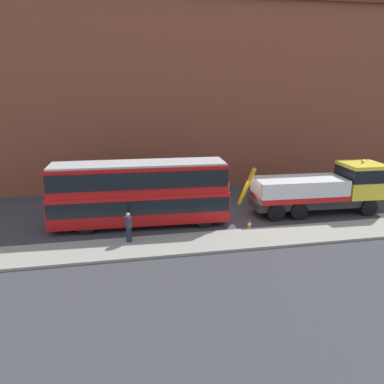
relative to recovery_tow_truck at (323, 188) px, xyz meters
The scene contains 7 objects.
ground_plane 6.30m from the recovery_tow_truck, behind, with size 120.00×120.00×0.00m, color #38383D.
near_kerb 7.24m from the recovery_tow_truck, 148.89° to the right, with size 60.00×2.80×0.15m, color gray.
building_facade 12.34m from the recovery_tow_truck, 124.62° to the left, with size 60.00×1.50×16.00m.
recovery_tow_truck is the anchor object (origin of this frame).
double_decker_bus 12.57m from the recovery_tow_truck, behind, with size 11.12×2.98×4.06m.
pedestrian_onlooker 13.73m from the recovery_tow_truck, 167.89° to the right, with size 0.39×0.47×1.71m.
traffic_cone_near_bus 6.59m from the recovery_tow_truck, 160.40° to the right, with size 0.36×0.36×0.72m.
Camera 1 is at (-7.76, -23.46, 8.70)m, focal length 35.49 mm.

